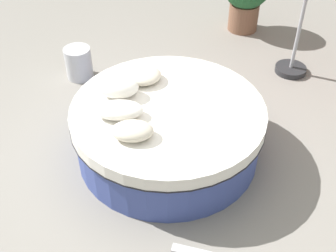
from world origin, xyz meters
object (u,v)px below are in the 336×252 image
throw_pillow_0 (142,75)px  side_table (79,63)px  throw_pillow_3 (132,131)px  round_bed (168,130)px  throw_pillow_2 (119,110)px  throw_pillow_1 (119,87)px

throw_pillow_0 → side_table: 1.48m
throw_pillow_3 → side_table: throw_pillow_3 is taller
round_bed → throw_pillow_3: throw_pillow_3 is taller
throw_pillow_2 → side_table: throw_pillow_2 is taller
throw_pillow_0 → throw_pillow_1: (0.23, 0.29, 0.04)m
throw_pillow_0 → throw_pillow_1: size_ratio=1.03×
round_bed → throw_pillow_3: 0.69m
round_bed → throw_pillow_3: (0.34, 0.46, 0.39)m
throw_pillow_3 → side_table: (0.90, -2.00, -0.49)m
round_bed → throw_pillow_3: bearing=53.7°
round_bed → throw_pillow_0: 0.70m
throw_pillow_0 → throw_pillow_1: throw_pillow_1 is taller
throw_pillow_0 → round_bed: bearing=120.4°
throw_pillow_0 → throw_pillow_3: size_ratio=1.08×
round_bed → throw_pillow_1: throw_pillow_1 is taller
throw_pillow_1 → side_table: throw_pillow_1 is taller
throw_pillow_1 → round_bed: bearing=158.1°
throw_pillow_2 → round_bed: bearing=-164.1°
throw_pillow_2 → side_table: size_ratio=1.11×
throw_pillow_0 → throw_pillow_2: 0.67m
round_bed → throw_pillow_2: size_ratio=4.23×
throw_pillow_0 → throw_pillow_2: throw_pillow_2 is taller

